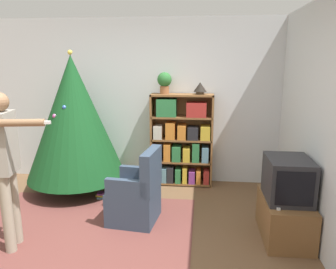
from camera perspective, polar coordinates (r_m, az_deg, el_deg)
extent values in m
plane|color=brown|center=(3.64, -10.71, -19.80)|extent=(14.00, 14.00, 0.00)
cube|color=silver|center=(5.34, -4.24, 5.77)|extent=(8.00, 0.10, 2.60)
cube|color=brown|center=(4.09, -15.22, -16.04)|extent=(2.62, 2.08, 0.01)
cube|color=brown|center=(5.20, -2.76, -0.85)|extent=(0.03, 0.30, 1.45)
cube|color=brown|center=(5.14, 7.62, -1.11)|extent=(0.03, 0.30, 1.45)
cube|color=brown|center=(5.03, 2.48, 6.87)|extent=(0.97, 0.30, 0.03)
cube|color=brown|center=(5.29, 2.50, -0.62)|extent=(0.97, 0.01, 1.45)
cube|color=brown|center=(5.36, 2.33, -8.20)|extent=(0.94, 0.30, 0.03)
cube|color=#284C93|center=(5.33, -1.92, -6.79)|extent=(0.08, 0.26, 0.23)
cube|color=#5B899E|center=(5.30, -0.70, -6.95)|extent=(0.10, 0.21, 0.23)
cube|color=#232328|center=(5.29, 0.46, -6.82)|extent=(0.10, 0.24, 0.26)
cube|color=#2D7A42|center=(5.28, 1.80, -7.03)|extent=(0.08, 0.21, 0.23)
cube|color=gold|center=(5.28, 2.98, -6.91)|extent=(0.07, 0.24, 0.25)
cube|color=#843889|center=(5.28, 4.18, -7.25)|extent=(0.10, 0.23, 0.20)
cube|color=orange|center=(5.29, 5.33, -7.15)|extent=(0.07, 0.27, 0.21)
cube|color=#B22D28|center=(5.27, 6.66, -7.25)|extent=(0.09, 0.21, 0.21)
cube|color=brown|center=(5.24, 2.37, -4.59)|extent=(0.94, 0.30, 0.03)
cube|color=beige|center=(5.20, -1.73, -3.26)|extent=(0.10, 0.22, 0.22)
cube|color=orange|center=(5.19, -0.08, -3.02)|extent=(0.10, 0.23, 0.27)
cube|color=#2D7A42|center=(5.19, 1.53, -3.21)|extent=(0.13, 0.25, 0.24)
cube|color=gold|center=(5.17, 3.26, -3.41)|extent=(0.11, 0.23, 0.22)
cube|color=#2D7A42|center=(5.15, 4.86, -3.04)|extent=(0.11, 0.22, 0.30)
cube|color=#5B899E|center=(5.18, 6.48, -3.34)|extent=(0.10, 0.26, 0.24)
cube|color=brown|center=(5.15, 2.40, -0.82)|extent=(0.94, 0.30, 0.03)
cube|color=beige|center=(5.15, -1.66, 0.52)|extent=(0.13, 0.27, 0.21)
cube|color=orange|center=(5.10, 0.47, 0.71)|extent=(0.14, 0.24, 0.26)
cube|color=orange|center=(5.11, 2.47, 0.53)|extent=(0.13, 0.28, 0.22)
cube|color=#232328|center=(5.09, 4.38, 0.32)|extent=(0.16, 0.25, 0.20)
cube|color=gold|center=(5.09, 6.51, 0.35)|extent=(0.15, 0.25, 0.21)
cube|color=brown|center=(5.08, 2.44, 3.07)|extent=(0.94, 0.30, 0.03)
cube|color=#2D7A42|center=(5.04, -0.21, 4.73)|extent=(0.30, 0.24, 0.27)
cube|color=#B22D28|center=(5.03, 4.98, 4.37)|extent=(0.30, 0.26, 0.22)
cube|color=brown|center=(3.99, 19.63, -13.52)|extent=(0.49, 0.83, 0.46)
cube|color=#28282D|center=(3.81, 20.15, -7.27)|extent=(0.46, 0.57, 0.46)
cube|color=black|center=(3.55, 21.26, -8.85)|extent=(0.38, 0.01, 0.36)
cube|color=white|center=(3.64, 18.52, -11.88)|extent=(0.04, 0.12, 0.02)
cylinder|color=#4C3323|center=(5.30, -15.33, -8.67)|extent=(0.36, 0.36, 0.10)
cylinder|color=brown|center=(5.26, -15.40, -7.55)|extent=(0.08, 0.08, 0.12)
cone|color=#14471E|center=(5.02, -16.04, 2.85)|extent=(1.45, 1.45, 1.81)
sphere|color=red|center=(5.36, -18.78, 1.45)|extent=(0.04, 0.04, 0.04)
sphere|color=#B74C93|center=(4.83, -19.11, 3.05)|extent=(0.07, 0.07, 0.07)
sphere|color=#335BB2|center=(5.07, -16.99, 9.47)|extent=(0.06, 0.06, 0.06)
sphere|color=red|center=(5.08, -14.21, 7.08)|extent=(0.06, 0.06, 0.06)
sphere|color=red|center=(5.40, -19.34, 0.06)|extent=(0.05, 0.05, 0.05)
sphere|color=#335BB2|center=(4.75, -17.59, 4.54)|extent=(0.06, 0.06, 0.06)
sphere|color=#B74C93|center=(5.27, -10.23, -1.64)|extent=(0.05, 0.05, 0.05)
sphere|color=#B74C93|center=(5.42, -13.91, 1.66)|extent=(0.05, 0.05, 0.05)
sphere|color=#E5CC4C|center=(4.95, -16.72, 13.56)|extent=(0.07, 0.07, 0.07)
cube|color=#334256|center=(4.15, -5.99, -12.02)|extent=(0.62, 0.62, 0.42)
cube|color=#334256|center=(3.92, -2.93, -6.26)|extent=(0.18, 0.57, 0.50)
cube|color=#334256|center=(4.25, -5.04, -6.91)|extent=(0.51, 0.14, 0.20)
cube|color=#334256|center=(3.82, -7.25, -9.25)|extent=(0.51, 0.14, 0.20)
cylinder|color=#9E937F|center=(3.95, -25.19, -11.31)|extent=(0.11, 0.11, 0.83)
cylinder|color=#9E937F|center=(3.80, -26.17, -12.37)|extent=(0.11, 0.11, 0.83)
cube|color=gray|center=(3.65, -26.76, -1.30)|extent=(0.23, 0.35, 0.62)
cylinder|color=#8C6647|center=(3.83, -25.59, -1.03)|extent=(0.07, 0.07, 0.50)
cylinder|color=#8C6647|center=(3.33, -24.66, 1.87)|extent=(0.48, 0.15, 0.07)
cube|color=white|center=(3.25, -20.70, 1.98)|extent=(0.11, 0.05, 0.03)
cylinder|color=#935B38|center=(5.05, -0.61, 7.76)|extent=(0.14, 0.14, 0.12)
sphere|color=#2D7033|center=(5.04, -0.62, 9.56)|extent=(0.22, 0.22, 0.22)
cylinder|color=#473828|center=(5.02, 5.59, 7.21)|extent=(0.12, 0.12, 0.04)
cone|color=black|center=(5.01, 5.61, 8.24)|extent=(0.20, 0.20, 0.14)
cube|color=#5B899E|center=(4.92, -11.07, -10.59)|extent=(0.20, 0.17, 0.03)
cube|color=gold|center=(4.91, -11.17, -10.31)|extent=(0.20, 0.12, 0.02)
cube|color=#843889|center=(4.91, -10.95, -10.00)|extent=(0.22, 0.14, 0.02)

